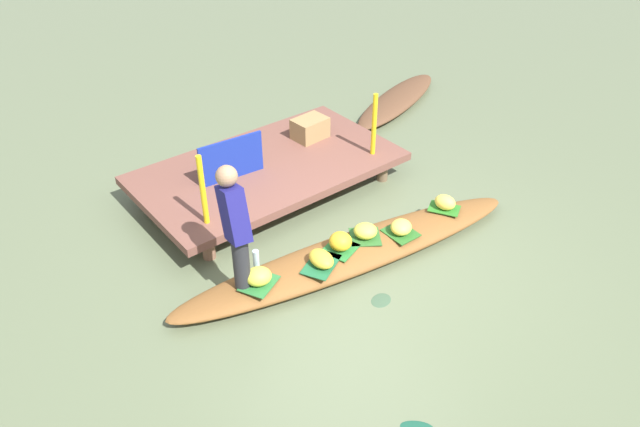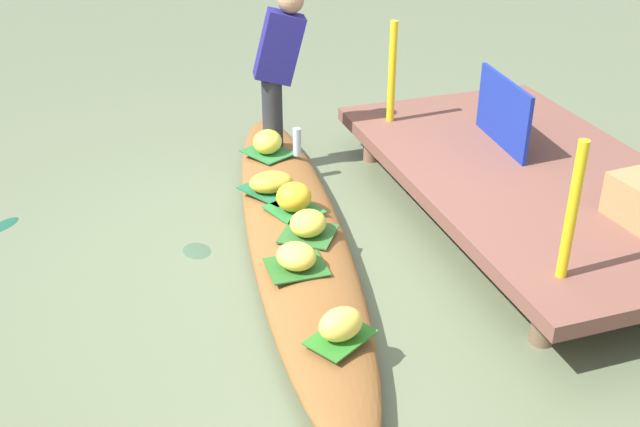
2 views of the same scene
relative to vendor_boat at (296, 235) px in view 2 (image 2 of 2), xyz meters
The scene contains 22 objects.
canal_water 0.11m from the vendor_boat, ahead, with size 40.00×40.00×0.00m, color #5F6B4D.
dock_platform 1.75m from the vendor_boat, 86.37° to the left, with size 3.20×1.80×0.36m.
vendor_boat is the anchor object (origin of this frame).
leaf_mat_0 1.13m from the vendor_boat, behind, with size 0.36×0.29×0.01m, color #2A6E33.
banana_bunch_0 1.14m from the vendor_boat, behind, with size 0.26×0.22×0.18m, color yellow.
leaf_mat_1 0.58m from the vendor_boat, 16.39° to the right, with size 0.35×0.30×0.01m, color #296223.
banana_bunch_1 0.60m from the vendor_boat, 16.39° to the right, with size 0.25×0.23×0.15m, color #F9D34E.
leaf_mat_2 1.28m from the vendor_boat, ahead, with size 0.35×0.24×0.01m, color #2B7323.
banana_bunch_2 1.29m from the vendor_boat, ahead, with size 0.25×0.18×0.17m, color #F9D851.
leaf_mat_3 0.22m from the vendor_boat, ahead, with size 0.32×0.33×0.01m, color #2C6128.
banana_bunch_3 0.27m from the vendor_boat, ahead, with size 0.23×0.25×0.16m, color yellow.
leaf_mat_4 0.19m from the vendor_boat, 166.56° to the left, with size 0.34×0.31×0.01m, color #277331.
banana_bunch_4 0.26m from the vendor_boat, 166.56° to the left, with size 0.24×0.24×0.20m, color yellow.
leaf_mat_5 0.48m from the vendor_boat, behind, with size 0.44×0.28×0.01m, color #1F6238.
banana_bunch_5 0.50m from the vendor_boat, behind, with size 0.31×0.22×0.14m, color gold.
vendor_person 1.50m from the vendor_boat, 168.24° to the left, with size 0.24×0.43×1.25m.
water_bottle 1.08m from the vendor_boat, 162.33° to the left, with size 0.06×0.06×0.22m, color silver.
market_banner 1.85m from the vendor_boat, 102.68° to the left, with size 0.81×0.03×0.51m, color navy.
railing_post_west 1.71m from the vendor_boat, 133.88° to the left, with size 0.06×0.06×0.81m, color yellow.
railing_post_east 1.85m from the vendor_boat, 40.86° to the left, with size 0.06×0.06×0.81m, color yellow.
drifting_plant_0 2.12m from the vendor_boat, 117.13° to the right, with size 0.27×0.12×0.01m, color #184E39.
drifting_plant_1 0.67m from the vendor_boat, 106.07° to the right, with size 0.23×0.18×0.01m, color #3D573E.
Camera 2 is at (4.29, -1.27, 2.73)m, focal length 43.63 mm.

